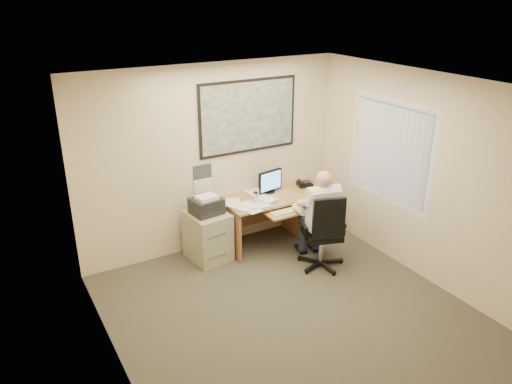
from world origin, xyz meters
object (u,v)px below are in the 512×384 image
filing_cabinet (208,232)px  office_chair (324,246)px  desk (292,209)px  person (321,219)px

filing_cabinet → office_chair: office_chair is taller
desk → filing_cabinet: bearing=-179.3°
desk → filing_cabinet: desk is taller
desk → person: 1.00m
filing_cabinet → person: size_ratio=0.70×
desk → filing_cabinet: 1.45m
office_chair → desk: bearing=100.0°
desk → person: (-0.17, -0.96, 0.26)m
desk → filing_cabinet: size_ratio=1.64×
office_chair → person: size_ratio=0.80×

